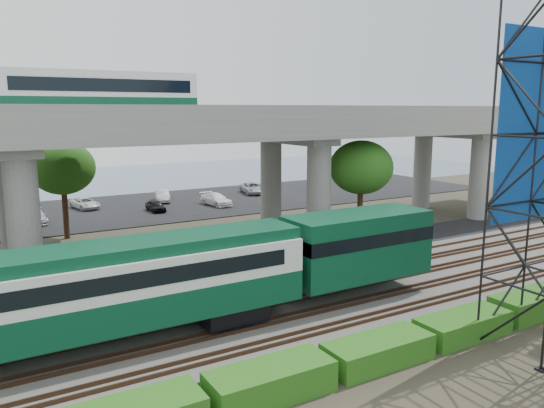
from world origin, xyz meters
TOP-DOWN VIEW (x-y plane):
  - ground at (0.00, 0.00)m, footprint 140.00×140.00m
  - ballast_bed at (0.00, 2.00)m, footprint 90.00×12.00m
  - service_road at (0.00, 10.50)m, footprint 90.00×5.00m
  - parking_lot at (0.00, 34.00)m, footprint 90.00×18.00m
  - harbor_water at (0.00, 56.00)m, footprint 140.00×40.00m
  - rail_tracks at (0.00, 2.00)m, footprint 90.00×9.52m
  - commuter_train at (-6.84, 2.00)m, footprint 29.30×3.06m
  - overpass at (-0.33, 16.00)m, footprint 80.00×12.00m
  - hedge_strip at (1.01, -4.30)m, footprint 34.60×1.80m
  - trees at (-4.67, 16.17)m, footprint 40.94×16.94m
  - parked_cars at (1.80, 33.79)m, footprint 39.24×9.76m

SIDE VIEW (x-z plane):
  - ground at x=0.00m, z-range 0.00..0.00m
  - harbor_water at x=0.00m, z-range 0.00..0.03m
  - service_road at x=0.00m, z-range 0.00..0.08m
  - parking_lot at x=0.00m, z-range 0.00..0.08m
  - ballast_bed at x=0.00m, z-range 0.00..0.20m
  - rail_tracks at x=0.00m, z-range 0.20..0.36m
  - hedge_strip at x=1.01m, z-range -0.04..1.16m
  - parked_cars at x=1.80m, z-range 0.04..1.34m
  - commuter_train at x=-6.84m, z-range 0.73..5.03m
  - trees at x=-4.67m, z-range 1.73..9.42m
  - overpass at x=-0.33m, z-range 2.01..14.41m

